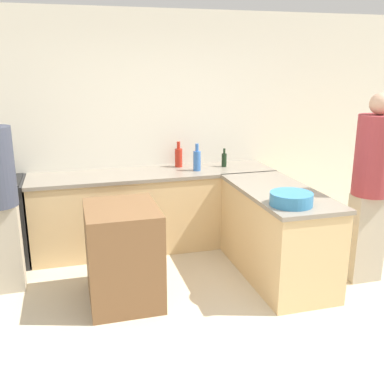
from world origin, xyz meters
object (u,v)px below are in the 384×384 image
Objects in this scene: island_table at (123,254)px; person_at_peninsula at (372,183)px; hot_sauce_bottle at (179,157)px; mixing_bowl at (291,199)px; water_bottle_blue at (197,160)px; wine_bottle_dark at (224,159)px.

person_at_peninsula reaches higher than island_table.
island_table is at bearing -122.28° from hot_sauce_bottle.
hot_sauce_bottle reaches higher than island_table.
mixing_bowl is 1.83m from hot_sauce_bottle.
wine_bottle_dark is at bearing 16.18° from water_bottle_blue.
mixing_bowl is 0.20× the size of person_at_peninsula.
mixing_bowl is 1.20× the size of water_bottle_blue.
water_bottle_blue is 1.90m from person_at_peninsula.
mixing_bowl is 1.55m from water_bottle_blue.
island_table is 2.38× the size of mixing_bowl.
wine_bottle_dark is at bearing 92.05° from mixing_bowl.
person_at_peninsula is (0.93, 0.15, 0.04)m from mixing_bowl.
wine_bottle_dark is at bearing 41.31° from island_table.
hot_sauce_bottle is at bearing 57.72° from island_table.
mixing_bowl is at bearing -73.99° from water_bottle_blue.
wine_bottle_dark is (1.38, 1.21, 0.55)m from island_table.
hot_sauce_bottle is at bearing 108.64° from mixing_bowl.
island_table is at bearing -138.69° from wine_bottle_dark.
person_at_peninsula is at bearing -5.50° from island_table.
mixing_bowl is at bearing -170.62° from person_at_peninsula.
water_bottle_blue is 1.03× the size of hot_sauce_bottle.
hot_sauce_bottle is at bearing 165.33° from wine_bottle_dark.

